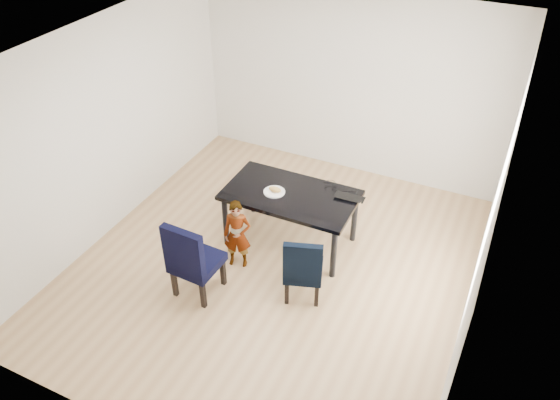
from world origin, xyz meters
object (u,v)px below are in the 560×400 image
at_px(chair_left, 197,256).
at_px(child, 237,235).
at_px(chair_right, 304,265).
at_px(plate, 274,192).
at_px(dining_table, 290,218).
at_px(laptop, 351,195).

distance_m(chair_left, child, 0.61).
relative_size(chair_right, plate, 3.33).
height_order(dining_table, chair_left, chair_left).
xyz_separation_m(chair_left, chair_right, (1.10, 0.45, -0.07)).
bearing_deg(dining_table, chair_left, -115.42).
relative_size(dining_table, chair_right, 1.83).
xyz_separation_m(chair_right, plate, (-0.71, 0.72, 0.32)).
relative_size(dining_table, plate, 6.08).
distance_m(chair_right, plate, 1.06).
distance_m(dining_table, child, 0.76).
xyz_separation_m(dining_table, plate, (-0.19, -0.06, 0.38)).
bearing_deg(plate, chair_left, -108.72).
height_order(chair_right, child, child).
xyz_separation_m(chair_left, laptop, (1.27, 1.48, 0.25)).
relative_size(chair_left, laptop, 2.81).
height_order(chair_left, child, chair_left).
relative_size(dining_table, child, 1.76).
bearing_deg(chair_left, dining_table, 67.15).
relative_size(plate, laptop, 0.72).
bearing_deg(plate, laptop, 19.95).
bearing_deg(plate, dining_table, 18.07).
relative_size(child, laptop, 2.50).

